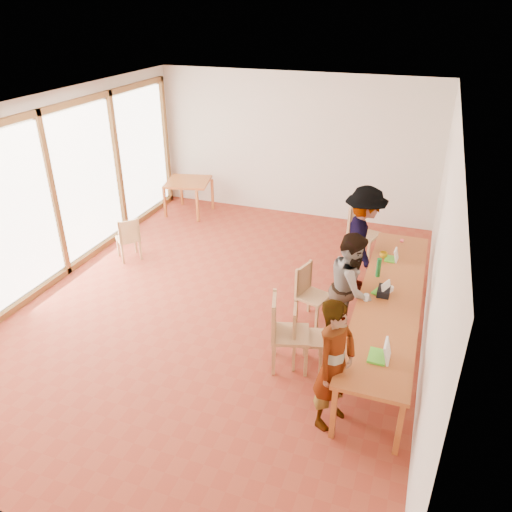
{
  "coord_description": "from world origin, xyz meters",
  "views": [
    {
      "loc": [
        2.7,
        -6.07,
        4.27
      ],
      "look_at": [
        0.65,
        -0.3,
        1.1
      ],
      "focal_mm": 35.0,
      "sensor_mm": 36.0,
      "label": 1
    }
  ],
  "objects": [
    {
      "name": "pink_phone",
      "position": [
        2.49,
        1.63,
        0.76
      ],
      "size": [
        0.05,
        0.1,
        0.01
      ],
      "primitive_type": "cube",
      "color": "#F8495E",
      "rests_on": "communal_table"
    },
    {
      "name": "yellow_mug",
      "position": [
        2.28,
        0.94,
        0.8
      ],
      "size": [
        0.16,
        0.16,
        0.09
      ],
      "primitive_type": "imported",
      "rotation": [
        0.0,
        0.0,
        -0.42
      ],
      "color": "gold",
      "rests_on": "communal_table"
    },
    {
      "name": "person_mid",
      "position": [
        1.99,
        -0.21,
        0.8
      ],
      "size": [
        0.61,
        0.78,
        1.6
      ],
      "primitive_type": "imported",
      "rotation": [
        0.0,
        0.0,
        1.57
      ],
      "color": "gray",
      "rests_on": "ground"
    },
    {
      "name": "person_near",
      "position": [
        2.09,
        -1.84,
        0.79
      ],
      "size": [
        0.57,
        0.68,
        1.58
      ],
      "primitive_type": "imported",
      "rotation": [
        0.0,
        0.0,
        1.17
      ],
      "color": "gray",
      "rests_on": "ground"
    },
    {
      "name": "laptop_far",
      "position": [
        2.42,
        0.91,
        0.8
      ],
      "size": [
        0.2,
        0.23,
        0.18
      ],
      "rotation": [
        0.0,
        0.0,
        -0.05
      ],
      "color": "#5BD72F",
      "rests_on": "communal_table"
    },
    {
      "name": "laptop_mid",
      "position": [
        2.4,
        -0.13,
        0.8
      ],
      "size": [
        0.26,
        0.27,
        0.19
      ],
      "rotation": [
        0.0,
        0.0,
        -0.38
      ],
      "color": "#5BD72F",
      "rests_on": "communal_table"
    },
    {
      "name": "black_pouch",
      "position": [
        2.41,
        -0.13,
        0.8
      ],
      "size": [
        0.16,
        0.26,
        0.09
      ],
      "primitive_type": "cube",
      "color": "black",
      "rests_on": "communal_table"
    },
    {
      "name": "laptop_near",
      "position": [
        2.55,
        -1.51,
        0.81
      ],
      "size": [
        0.24,
        0.27,
        0.23
      ],
      "rotation": [
        0.0,
        0.0,
        -0.01
      ],
      "color": "#5BD72F",
      "rests_on": "communal_table"
    },
    {
      "name": "chair_empty",
      "position": [
        1.7,
        2.29,
        0.62
      ],
      "size": [
        0.58,
        0.58,
        0.54
      ],
      "rotation": [
        0.0,
        0.0,
        -0.26
      ],
      "color": "tan",
      "rests_on": "ground"
    },
    {
      "name": "chair_spare",
      "position": [
        -2.17,
        0.81,
        0.5
      ],
      "size": [
        0.54,
        0.54,
        0.43
      ],
      "rotation": [
        0.0,
        0.0,
        2.39
      ],
      "color": "tan",
      "rests_on": "ground"
    },
    {
      "name": "clear_glass",
      "position": [
        2.21,
        -0.37,
        0.8
      ],
      "size": [
        0.07,
        0.07,
        0.09
      ],
      "primitive_type": "cylinder",
      "color": "silver",
      "rests_on": "communal_table"
    },
    {
      "name": "wall_front",
      "position": [
        0.0,
        -4.0,
        1.5
      ],
      "size": [
        6.0,
        0.1,
        3.0
      ],
      "primitive_type": "cube",
      "color": "beige",
      "rests_on": "ground"
    },
    {
      "name": "person_far",
      "position": [
        1.92,
        1.18,
        0.88
      ],
      "size": [
        0.95,
        1.28,
        1.76
      ],
      "primitive_type": "imported",
      "rotation": [
        0.0,
        0.0,
        1.86
      ],
      "color": "gray",
      "rests_on": "ground"
    },
    {
      "name": "chair_far",
      "position": [
        1.34,
        0.04,
        0.54
      ],
      "size": [
        0.52,
        0.52,
        0.47
      ],
      "rotation": [
        0.0,
        0.0,
        -0.31
      ],
      "color": "tan",
      "rests_on": "ground"
    },
    {
      "name": "green_bottle",
      "position": [
        2.27,
        0.33,
        0.89
      ],
      "size": [
        0.07,
        0.07,
        0.28
      ],
      "primitive_type": "cylinder",
      "color": "#1B6F2E",
      "rests_on": "communal_table"
    },
    {
      "name": "side_table",
      "position": [
        -2.16,
        3.2,
        0.67
      ],
      "size": [
        0.9,
        0.9,
        0.75
      ],
      "rotation": [
        0.0,
        0.0,
        0.23
      ],
      "color": "#A75725",
      "rests_on": "ground"
    },
    {
      "name": "ground",
      "position": [
        0.0,
        0.0,
        0.0
      ],
      "size": [
        8.0,
        8.0,
        0.0
      ],
      "primitive_type": "plane",
      "color": "#983A24",
      "rests_on": "ground"
    },
    {
      "name": "ceiling",
      "position": [
        0.0,
        0.0,
        3.02
      ],
      "size": [
        6.0,
        8.0,
        0.04
      ],
      "primitive_type": "cube",
      "color": "white",
      "rests_on": "wall_back"
    },
    {
      "name": "communal_table",
      "position": [
        2.5,
        -0.14,
        0.7
      ],
      "size": [
        0.8,
        4.0,
        0.75
      ],
      "color": "#A75725",
      "rests_on": "ground"
    },
    {
      "name": "window_wall",
      "position": [
        -2.96,
        0.0,
        1.5
      ],
      "size": [
        0.1,
        8.0,
        3.0
      ],
      "primitive_type": "cube",
      "color": "white",
      "rests_on": "ground"
    },
    {
      "name": "wall_right",
      "position": [
        3.0,
        0.0,
        1.5
      ],
      "size": [
        0.1,
        8.0,
        3.0
      ],
      "primitive_type": "cube",
      "color": "beige",
      "rests_on": "ground"
    },
    {
      "name": "wall_back",
      "position": [
        0.0,
        4.0,
        1.5
      ],
      "size": [
        6.0,
        0.1,
        3.0
      ],
      "primitive_type": "cube",
      "color": "beige",
      "rests_on": "ground"
    },
    {
      "name": "chair_mid",
      "position": [
        1.28,
        -1.1,
        0.62
      ],
      "size": [
        0.58,
        0.58,
        0.54
      ],
      "rotation": [
        0.0,
        0.0,
        0.27
      ],
      "color": "tan",
      "rests_on": "ground"
    },
    {
      "name": "condiment_cup",
      "position": [
        2.48,
        -0.01,
        0.78
      ],
      "size": [
        0.08,
        0.08,
        0.06
      ],
      "primitive_type": "cylinder",
      "color": "white",
      "rests_on": "communal_table"
    },
    {
      "name": "chair_near",
      "position": [
        1.51,
        -0.99,
        0.52
      ],
      "size": [
        0.48,
        0.48,
        0.46
      ],
      "rotation": [
        0.0,
        0.0,
        0.23
      ],
      "color": "tan",
      "rests_on": "ground"
    }
  ]
}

